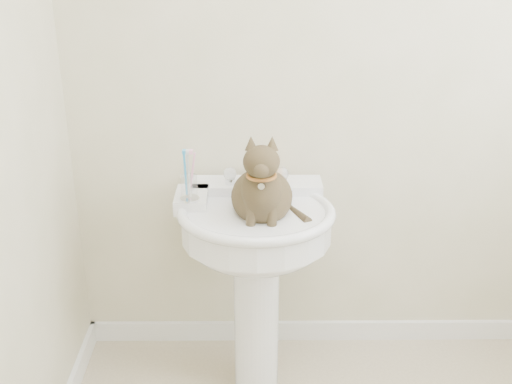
{
  "coord_description": "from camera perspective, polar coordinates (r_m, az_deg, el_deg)",
  "views": [
    {
      "loc": [
        -0.39,
        -1.28,
        1.74
      ],
      "look_at": [
        -0.37,
        0.79,
        0.85
      ],
      "focal_mm": 45.0,
      "sensor_mm": 36.0,
      "label": 1
    }
  ],
  "objects": [
    {
      "name": "cat",
      "position": [
        2.23,
        0.56,
        0.02
      ],
      "size": [
        0.24,
        0.3,
        0.44
      ],
      "rotation": [
        0.0,
        0.0,
        -0.03
      ],
      "color": "brown",
      "rests_on": "pedestal_sink"
    },
    {
      "name": "pedestal_sink",
      "position": [
        2.37,
        -0.02,
        -4.63
      ],
      "size": [
        0.58,
        0.57,
        0.8
      ],
      "color": "white",
      "rests_on": "floor"
    },
    {
      "name": "soap_bar",
      "position": [
        2.49,
        1.18,
        1.63
      ],
      "size": [
        0.1,
        0.08,
        0.03
      ],
      "primitive_type": "cube",
      "rotation": [
        0.0,
        0.0,
        -0.24
      ],
      "color": "orange",
      "rests_on": "pedestal_sink"
    },
    {
      "name": "baseboard_back",
      "position": [
        2.94,
        7.37,
        -12.1
      ],
      "size": [
        2.2,
        0.02,
        0.09
      ],
      "primitive_type": "cube",
      "color": "white",
      "rests_on": "floor"
    },
    {
      "name": "toothbrush_cup",
      "position": [
        2.29,
        -5.94,
        0.44
      ],
      "size": [
        0.07,
        0.07,
        0.18
      ],
      "rotation": [
        0.0,
        0.0,
        -0.05
      ],
      "color": "silver",
      "rests_on": "pedestal_sink"
    },
    {
      "name": "wall_back",
      "position": [
        2.46,
        8.79,
        11.59
      ],
      "size": [
        2.2,
        0.0,
        2.5
      ],
      "primitive_type": null,
      "color": "beige",
      "rests_on": "ground"
    },
    {
      "name": "faucet",
      "position": [
        2.41,
        0.01,
        1.45
      ],
      "size": [
        0.28,
        0.12,
        0.14
      ],
      "color": "silver",
      "rests_on": "pedestal_sink"
    }
  ]
}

